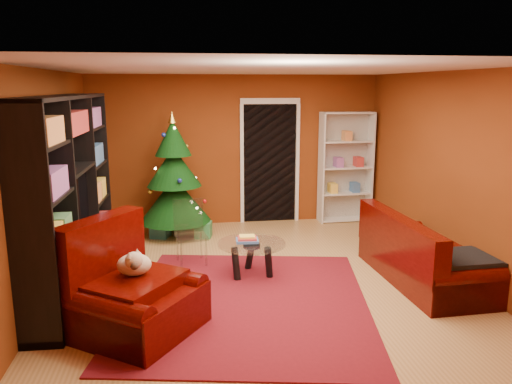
{
  "coord_description": "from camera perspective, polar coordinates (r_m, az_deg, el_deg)",
  "views": [
    {
      "loc": [
        -0.95,
        -5.89,
        2.41
      ],
      "look_at": [
        0.0,
        0.4,
        1.05
      ],
      "focal_mm": 35.0,
      "sensor_mm": 36.0,
      "label": 1
    }
  ],
  "objects": [
    {
      "name": "floor",
      "position": [
        6.44,
        0.54,
        -10.13
      ],
      "size": [
        5.0,
        5.5,
        0.05
      ],
      "primitive_type": "cube",
      "color": "#A57742",
      "rests_on": "ground"
    },
    {
      "name": "ceiling",
      "position": [
        5.97,
        0.59,
        14.13
      ],
      "size": [
        5.0,
        5.5,
        0.05
      ],
      "primitive_type": "cube",
      "color": "silver",
      "rests_on": "wall_back"
    },
    {
      "name": "wall_back",
      "position": [
        8.79,
        -2.32,
        4.79
      ],
      "size": [
        5.0,
        0.05,
        2.6
      ],
      "primitive_type": "cube",
      "color": "maroon",
      "rests_on": "ground"
    },
    {
      "name": "wall_left",
      "position": [
        6.2,
        -23.15,
        0.77
      ],
      "size": [
        0.05,
        5.5,
        2.6
      ],
      "primitive_type": "cube",
      "color": "maroon",
      "rests_on": "ground"
    },
    {
      "name": "wall_right",
      "position": [
        6.93,
        21.66,
        1.99
      ],
      "size": [
        0.05,
        5.5,
        2.6
      ],
      "primitive_type": "cube",
      "color": "maroon",
      "rests_on": "ground"
    },
    {
      "name": "doorway",
      "position": [
        8.86,
        1.59,
        3.23
      ],
      "size": [
        1.06,
        0.6,
        2.16
      ],
      "primitive_type": null,
      "color": "black",
      "rests_on": "floor"
    },
    {
      "name": "rug",
      "position": [
        5.78,
        -0.9,
        -12.48
      ],
      "size": [
        3.2,
        3.55,
        0.02
      ],
      "primitive_type": "cube",
      "rotation": [
        0.0,
        0.0,
        -0.19
      ],
      "color": "maroon",
      "rests_on": "floor"
    },
    {
      "name": "media_unit",
      "position": [
        6.25,
        -20.64,
        -0.33
      ],
      "size": [
        0.55,
        3.02,
        2.3
      ],
      "primitive_type": null,
      "rotation": [
        0.0,
        0.0,
        -0.03
      ],
      "color": "black",
      "rests_on": "floor"
    },
    {
      "name": "christmas_tree",
      "position": [
        8.1,
        -9.34,
        1.77
      ],
      "size": [
        1.45,
        1.45,
        2.03
      ],
      "primitive_type": null,
      "rotation": [
        0.0,
        0.0,
        -0.33
      ],
      "color": "black",
      "rests_on": "floor"
    },
    {
      "name": "gift_box_teal",
      "position": [
        8.24,
        -10.88,
        -4.16
      ],
      "size": [
        0.35,
        0.35,
        0.28
      ],
      "primitive_type": "cube",
      "rotation": [
        0.0,
        0.0,
        -0.34
      ],
      "color": "#256C7A",
      "rests_on": "floor"
    },
    {
      "name": "gift_box_green",
      "position": [
        8.14,
        -6.04,
        -4.3
      ],
      "size": [
        0.3,
        0.3,
        0.25
      ],
      "primitive_type": "cube",
      "rotation": [
        0.0,
        0.0,
        -0.23
      ],
      "color": "#287540",
      "rests_on": "floor"
    },
    {
      "name": "gift_box_red",
      "position": [
        8.65,
        -11.11,
        -3.62
      ],
      "size": [
        0.27,
        0.27,
        0.21
      ],
      "primitive_type": "cube",
      "rotation": [
        0.0,
        0.0,
        0.37
      ],
      "color": "maroon",
      "rests_on": "floor"
    },
    {
      "name": "white_bookshelf",
      "position": [
        9.06,
        10.22,
        2.78
      ],
      "size": [
        0.94,
        0.37,
        2.01
      ],
      "primitive_type": null,
      "rotation": [
        0.0,
        0.0,
        0.03
      ],
      "color": "white",
      "rests_on": "floor"
    },
    {
      "name": "armchair",
      "position": [
        5.12,
        -13.56,
        -10.68
      ],
      "size": [
        1.63,
        1.63,
        0.92
      ],
      "primitive_type": null,
      "rotation": [
        0.0,
        0.0,
        0.95
      ],
      "color": "#340301",
      "rests_on": "rug"
    },
    {
      "name": "dog",
      "position": [
        5.11,
        -13.75,
        -8.07
      ],
      "size": [
        0.48,
        0.5,
        0.3
      ],
      "primitive_type": null,
      "rotation": [
        0.0,
        0.0,
        0.95
      ],
      "color": "beige",
      "rests_on": "armchair"
    },
    {
      "name": "sofa",
      "position": [
        6.6,
        18.72,
        -6.03
      ],
      "size": [
        0.97,
        2.04,
        0.87
      ],
      "primitive_type": null,
      "rotation": [
        0.0,
        0.0,
        1.6
      ],
      "color": "#340301",
      "rests_on": "rug"
    },
    {
      "name": "coffee_table",
      "position": [
        6.46,
        -0.5,
        -7.67
      ],
      "size": [
        0.93,
        0.93,
        0.55
      ],
      "primitive_type": null,
      "rotation": [
        0.0,
        0.0,
        -0.07
      ],
      "color": "gray",
      "rests_on": "rug"
    },
    {
      "name": "acrylic_chair",
      "position": [
        6.86,
        -7.42,
        -5.08
      ],
      "size": [
        0.47,
        0.5,
        0.8
      ],
      "primitive_type": null,
      "rotation": [
        0.0,
        0.0,
        0.16
      ],
      "color": "#66605B",
      "rests_on": "rug"
    }
  ]
}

